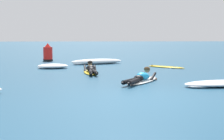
% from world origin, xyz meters
% --- Properties ---
extents(ground_plane, '(120.00, 120.00, 0.00)m').
position_xyz_m(ground_plane, '(0.00, 10.00, 0.00)').
color(ground_plane, navy).
extents(surfer_near, '(1.67, 2.45, 0.54)m').
position_xyz_m(surfer_near, '(0.24, 2.89, 0.13)').
color(surfer_near, white).
rests_on(surfer_near, ground).
extents(surfer_far, '(0.78, 2.65, 0.54)m').
position_xyz_m(surfer_far, '(-1.51, 5.70, 0.13)').
color(surfer_far, yellow).
rests_on(surfer_far, ground).
extents(drifting_surfboard, '(1.83, 1.78, 0.16)m').
position_xyz_m(drifting_surfboard, '(2.16, 7.94, 0.03)').
color(drifting_surfboard, yellow).
rests_on(drifting_surfboard, ground).
extents(whitewater_mid_left, '(3.01, 1.66, 0.29)m').
position_xyz_m(whitewater_mid_left, '(-1.23, 10.07, 0.14)').
color(whitewater_mid_left, white).
rests_on(whitewater_mid_left, ground).
extents(whitewater_mid_right, '(1.54, 1.08, 0.23)m').
position_xyz_m(whitewater_mid_right, '(-3.37, 7.83, 0.11)').
color(whitewater_mid_right, white).
rests_on(whitewater_mid_right, ground).
extents(whitewater_far_band, '(2.59, 1.35, 0.18)m').
position_xyz_m(whitewater_far_band, '(2.63, 1.91, 0.08)').
color(whitewater_far_band, white).
rests_on(whitewater_far_band, ground).
extents(channel_marker_buoy, '(0.59, 0.59, 1.10)m').
position_xyz_m(channel_marker_buoy, '(-4.21, 12.27, 0.44)').
color(channel_marker_buoy, red).
rests_on(channel_marker_buoy, ground).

